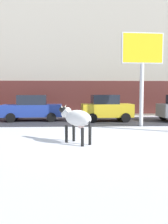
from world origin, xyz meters
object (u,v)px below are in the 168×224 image
object	(u,v)px
car_blue_sedan	(32,108)
pedestrian_near_billboard	(112,106)
cow_holstein	(77,118)
car_yellow_hatchback	(106,108)
billboard	(142,54)

from	to	relation	value
car_blue_sedan	pedestrian_near_billboard	distance (m)	6.52
cow_holstein	car_blue_sedan	distance (m)	8.58
car_yellow_hatchback	pedestrian_near_billboard	distance (m)	2.90
cow_holstein	pedestrian_near_billboard	distance (m)	10.70
cow_holstein	billboard	world-z (taller)	billboard
billboard	car_blue_sedan	size ratio (longest dim) A/B	1.29
billboard	car_yellow_hatchback	size ratio (longest dim) A/B	1.55
car_yellow_hatchback	cow_holstein	bearing A→B (deg)	-106.21
car_blue_sedan	billboard	bearing A→B (deg)	-22.96
cow_holstein	pedestrian_near_billboard	size ratio (longest dim) A/B	1.00
car_blue_sedan	pedestrian_near_billboard	bearing A→B (deg)	20.08
cow_holstein	car_yellow_hatchback	xyz separation A→B (m)	(2.18, 7.48, -0.07)
billboard	car_blue_sedan	bearing A→B (deg)	157.04
car_yellow_hatchback	pedestrian_near_billboard	world-z (taller)	car_yellow_hatchback
cow_holstein	car_yellow_hatchback	world-z (taller)	car_yellow_hatchback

